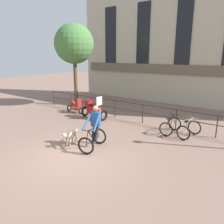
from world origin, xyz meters
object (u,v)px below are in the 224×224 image
Objects in this scene: cyclist_with_bike at (94,129)px; parked_motorcycle at (94,109)px; parked_bicycle_near_lamp at (170,126)px; parked_scooter at (74,105)px; parked_bicycle_mid_left at (189,129)px; dog at (70,135)px.

parked_motorcycle is (-2.78, 3.15, -0.20)m from cyclist_with_bike.
parked_bicycle_near_lamp is 0.85× the size of parked_scooter.
parked_scooter is at bearing 9.41° from parked_bicycle_mid_left.
dog is 4.74m from parked_bicycle_near_lamp.
parked_scooter is at bearing 130.12° from cyclist_with_bike.
parked_scooter is at bearing 0.26° from parked_bicycle_near_lamp.
parked_bicycle_mid_left is at bearing 38.38° from cyclist_with_bike.
cyclist_with_bike is 5.86m from parked_scooter.
dog is 0.78× the size of parked_scooter.
cyclist_with_bike is 1.41× the size of parked_bicycle_mid_left.
cyclist_with_bike is 1.30× the size of parked_scooter.
parked_bicycle_near_lamp is at bearing -85.05° from parked_scooter.
parked_bicycle_near_lamp is 6.52m from parked_scooter.
parked_bicycle_mid_left is at bearing 38.48° from dog.
cyclist_with_bike is at bearing 62.77° from parked_bicycle_near_lamp.
parked_bicycle_near_lamp is (2.78, 3.83, -0.08)m from dog.
parked_motorcycle reaches higher than parked_bicycle_near_lamp.
parked_motorcycle is at bearing 117.87° from cyclist_with_bike.
dog is 5.39m from parked_scooter.
parked_scooter is (-1.93, 0.32, -0.10)m from parked_motorcycle.
parked_bicycle_near_lamp is at bearing 9.72° from parked_bicycle_mid_left.
parked_bicycle_near_lamp is 0.93× the size of parked_bicycle_mid_left.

